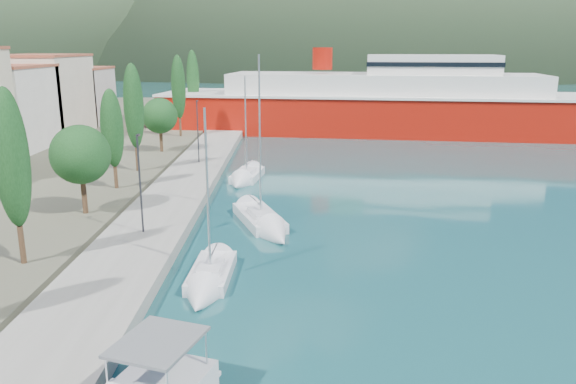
{
  "coord_description": "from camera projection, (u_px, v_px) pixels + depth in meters",
  "views": [
    {
      "loc": [
        0.19,
        -18.51,
        11.95
      ],
      "look_at": [
        0.0,
        14.0,
        3.5
      ],
      "focal_mm": 35.0,
      "sensor_mm": 36.0,
      "label": 1
    }
  ],
  "objects": [
    {
      "name": "sailboat_mid",
      "position": [
        268.0,
        227.0,
        37.32
      ],
      "size": [
        5.01,
        8.84,
        12.35
      ],
      "color": "silver",
      "rests_on": "ground"
    },
    {
      "name": "tree_row",
      "position": [
        131.0,
        119.0,
        50.11
      ],
      "size": [
        4.04,
        64.06,
        10.79
      ],
      "color": "#47301E",
      "rests_on": "land_strip"
    },
    {
      "name": "lamp_posts",
      "position": [
        139.0,
        181.0,
        33.71
      ],
      "size": [
        0.15,
        44.93,
        6.06
      ],
      "color": "#2D2D33",
      "rests_on": "quay"
    },
    {
      "name": "sailboat_near",
      "position": [
        206.0,
        286.0,
        28.18
      ],
      "size": [
        2.29,
        6.94,
        9.87
      ],
      "color": "silver",
      "rests_on": "ground"
    },
    {
      "name": "ferry",
      "position": [
        385.0,
        106.0,
        79.2
      ],
      "size": [
        63.96,
        21.92,
        12.46
      ],
      "color": "#A61308",
      "rests_on": "ground"
    },
    {
      "name": "ground",
      "position": [
        291.0,
        97.0,
        137.06
      ],
      "size": [
        1400.0,
        1400.0,
        0.0
      ],
      "primitive_type": "plane",
      "color": "#195055"
    },
    {
      "name": "sailboat_far",
      "position": [
        243.0,
        180.0,
        50.6
      ],
      "size": [
        3.32,
        7.25,
        10.26
      ],
      "color": "silver",
      "rests_on": "ground"
    },
    {
      "name": "quay",
      "position": [
        179.0,
        192.0,
        46.04
      ],
      "size": [
        5.0,
        88.0,
        0.8
      ],
      "primitive_type": "cube",
      "color": "gray",
      "rests_on": "ground"
    }
  ]
}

